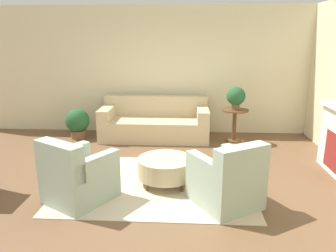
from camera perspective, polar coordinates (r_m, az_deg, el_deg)
The scene contains 10 objects.
ground_plane at distance 4.96m, azimuth -2.13°, elevation -10.03°, with size 16.00×16.00×0.00m, color brown.
wall_back at distance 7.43m, azimuth -0.09°, elevation 9.62°, with size 9.70×0.12×2.80m.
rug at distance 4.96m, azimuth -2.13°, elevation -9.98°, with size 2.79×2.13×0.01m.
couch at distance 7.05m, azimuth -2.30°, elevation 0.38°, with size 2.28×0.93×0.88m.
armchair_left at distance 4.49m, azimuth -15.57°, elevation -8.57°, with size 1.02×1.05×0.87m.
armchair_right at distance 4.30m, azimuth 10.32°, elevation -9.37°, with size 1.02×1.05×0.87m.
ottoman_table at distance 4.85m, azimuth -0.46°, elevation -7.19°, with size 0.82×0.82×0.40m.
side_table at distance 6.92m, azimuth 11.53°, elevation 1.09°, with size 0.55×0.55×0.69m.
potted_plant_on_side_table at distance 6.83m, azimuth 11.74°, elevation 5.04°, with size 0.38×0.38×0.47m.
potted_plant_floor at distance 7.30m, azimuth -15.48°, elevation 0.66°, with size 0.51×0.51×0.65m.
Camera 1 is at (0.45, -4.47, 2.10)m, focal length 35.00 mm.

